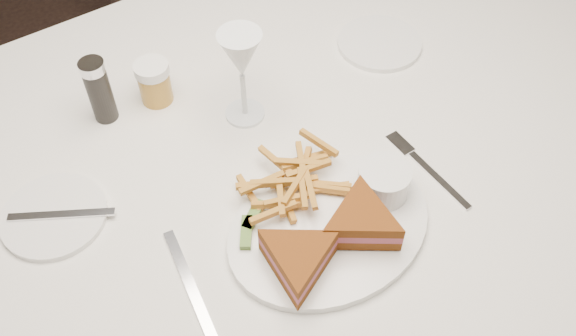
% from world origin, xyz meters
% --- Properties ---
extents(table, '(1.66, 1.13, 0.75)m').
position_xyz_m(table, '(0.28, -0.11, 0.38)').
color(table, silver).
rests_on(table, ground).
extents(chair_far, '(0.79, 0.76, 0.66)m').
position_xyz_m(chair_far, '(0.23, 0.79, 0.33)').
color(chair_far, '#49362D').
rests_on(chair_far, ground).
extents(table_setting, '(0.82, 0.60, 0.18)m').
position_xyz_m(table_setting, '(0.28, -0.16, 0.79)').
color(table_setting, white).
rests_on(table_setting, table).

